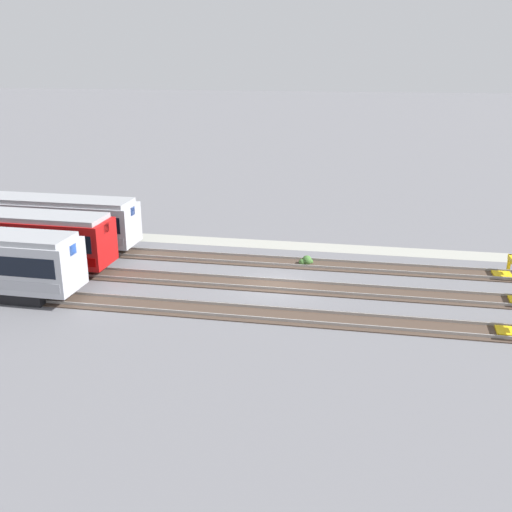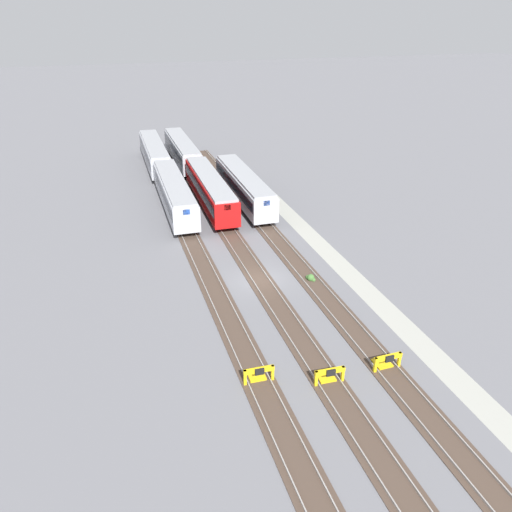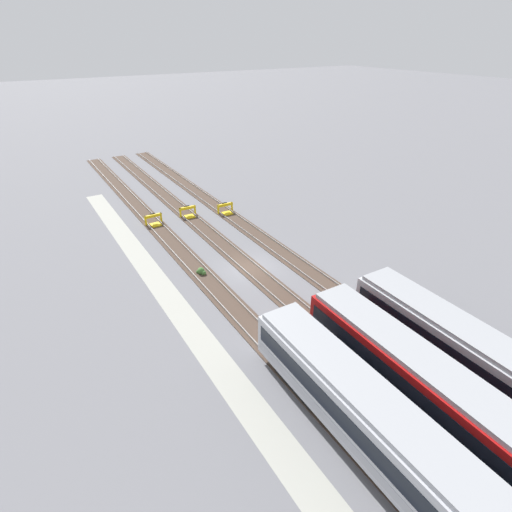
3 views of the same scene
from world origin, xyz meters
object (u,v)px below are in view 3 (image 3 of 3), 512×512
(subway_car_front_row_centre, at_px, (434,393))
(bumper_stop_nearest_track, at_px, (154,221))
(subway_car_front_row_left_inner, at_px, (481,362))
(subway_car_front_row_right_inner, at_px, (378,428))
(weed_clump, at_px, (201,271))
(bumper_stop_near_inner_track, at_px, (189,213))
(bumper_stop_middle_track, at_px, (226,209))

(subway_car_front_row_centre, bearing_deg, bumper_stop_nearest_track, -172.79)
(subway_car_front_row_left_inner, height_order, bumper_stop_nearest_track, subway_car_front_row_left_inner)
(subway_car_front_row_right_inner, distance_m, weed_clump, 20.75)
(subway_car_front_row_left_inner, height_order, subway_car_front_row_right_inner, same)
(subway_car_front_row_left_inner, xyz_separation_m, bumper_stop_nearest_track, (-33.06, -8.45, -1.53))
(subway_car_front_row_centre, xyz_separation_m, bumper_stop_near_inner_track, (-33.18, 0.01, -1.53))
(subway_car_front_row_left_inner, relative_size, weed_clump, 19.62)
(bumper_stop_middle_track, bearing_deg, weed_clump, -37.15)
(subway_car_front_row_left_inner, distance_m, weed_clump, 22.40)
(subway_car_front_row_centre, height_order, bumper_stop_near_inner_track, subway_car_front_row_centre)
(bumper_stop_near_inner_track, height_order, bumper_stop_middle_track, same)
(subway_car_front_row_left_inner, distance_m, bumper_stop_middle_track, 31.78)
(subway_car_front_row_centre, height_order, bumper_stop_nearest_track, subway_car_front_row_centre)
(bumper_stop_near_inner_track, bearing_deg, subway_car_front_row_left_inner, 7.33)
(bumper_stop_middle_track, bearing_deg, bumper_stop_near_inner_track, -108.94)
(bumper_stop_nearest_track, height_order, weed_clump, bumper_stop_nearest_track)
(weed_clump, bearing_deg, bumper_stop_nearest_track, -179.96)
(subway_car_front_row_right_inner, relative_size, bumper_stop_near_inner_track, 8.98)
(subway_car_front_row_centre, relative_size, weed_clump, 19.62)
(subway_car_front_row_right_inner, distance_m, bumper_stop_middle_track, 32.86)
(subway_car_front_row_centre, relative_size, bumper_stop_near_inner_track, 8.99)
(bumper_stop_nearest_track, distance_m, weed_clump, 12.40)
(bumper_stop_nearest_track, bearing_deg, bumper_stop_middle_track, 81.04)
(subway_car_front_row_left_inner, height_order, subway_car_front_row_centre, same)
(bumper_stop_nearest_track, distance_m, bumper_stop_near_inner_track, 4.19)
(bumper_stop_middle_track, relative_size, weed_clump, 2.18)
(subway_car_front_row_left_inner, distance_m, bumper_stop_near_inner_track, 33.49)
(subway_car_front_row_centre, relative_size, bumper_stop_nearest_track, 9.00)
(weed_clump, bearing_deg, bumper_stop_middle_track, 142.85)
(subway_car_front_row_centre, xyz_separation_m, bumper_stop_nearest_track, (-33.06, -4.18, -1.53))
(weed_clump, bearing_deg, subway_car_front_row_centre, 11.41)
(bumper_stop_nearest_track, bearing_deg, subway_car_front_row_right_inner, 0.01)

